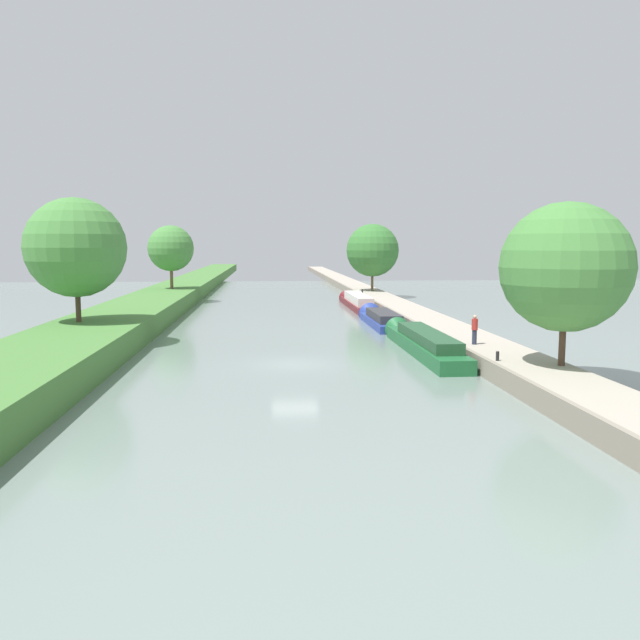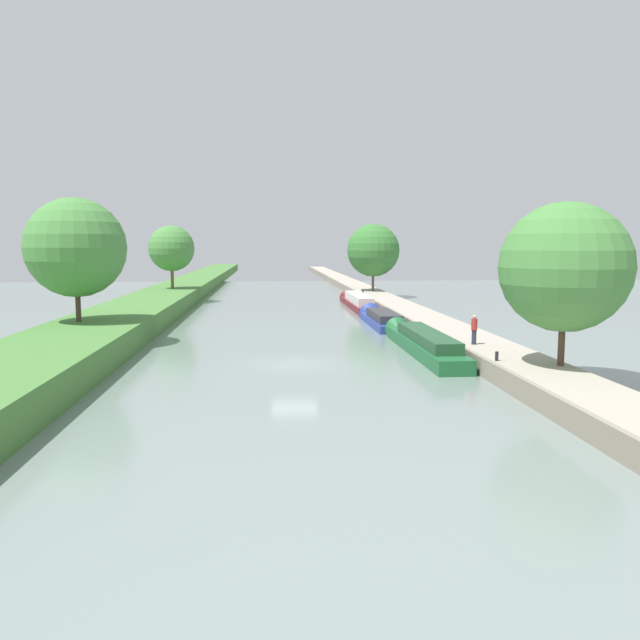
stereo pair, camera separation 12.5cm
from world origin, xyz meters
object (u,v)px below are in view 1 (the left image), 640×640
(narrowboat_blue, at_px, (380,319))
(narrowboat_green, at_px, (422,342))
(mooring_bollard_far, at_px, (362,291))
(person_walking, at_px, (475,329))
(narrowboat_maroon, at_px, (356,301))
(mooring_bollard_near, at_px, (498,356))

(narrowboat_blue, bearing_deg, narrowboat_green, -89.32)
(mooring_bollard_far, bearing_deg, person_walking, -89.23)
(person_walking, bearing_deg, mooring_bollard_far, 90.77)
(narrowboat_blue, xyz_separation_m, person_walking, (2.37, -16.52, 1.30))
(narrowboat_maroon, distance_m, mooring_bollard_near, 36.10)
(person_walking, bearing_deg, mooring_bollard_near, -95.92)
(narrowboat_green, relative_size, narrowboat_blue, 1.33)
(narrowboat_green, relative_size, mooring_bollard_far, 33.01)
(narrowboat_maroon, relative_size, mooring_bollard_near, 36.56)
(narrowboat_blue, height_order, mooring_bollard_near, mooring_bollard_near)
(narrowboat_maroon, bearing_deg, mooring_bollard_near, -87.19)
(narrowboat_green, bearing_deg, person_walking, -54.35)
(mooring_bollard_near, bearing_deg, person_walking, 84.08)
(narrowboat_maroon, distance_m, person_walking, 31.13)
(narrowboat_blue, bearing_deg, narrowboat_maroon, 89.67)
(narrowboat_blue, distance_m, person_walking, 16.74)
(narrowboat_blue, distance_m, mooring_bollard_far, 22.25)
(narrowboat_green, relative_size, mooring_bollard_near, 33.01)
(mooring_bollard_near, bearing_deg, narrowboat_green, 101.78)
(narrowboat_green, bearing_deg, mooring_bollard_far, 87.28)
(narrowboat_blue, height_order, mooring_bollard_far, mooring_bollard_far)
(narrowboat_blue, relative_size, narrowboat_maroon, 0.68)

